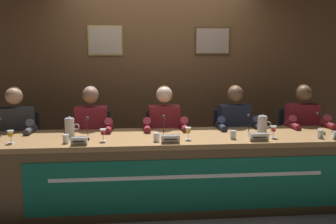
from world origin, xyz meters
The scene contains 30 objects.
ground_plane centered at (0.00, 0.00, 0.00)m, with size 12.00×12.00×0.00m, color #70665B.
wall_back_panelled centered at (0.00, 1.30, 1.30)m, with size 5.73×0.14×2.60m.
conference_table centered at (0.01, -0.13, 0.53)m, with size 4.53×0.86×0.75m.
chair_far_left centered at (-1.69, 0.61, 0.44)m, with size 0.44×0.45×0.90m.
panelist_far_left centered at (-1.69, 0.41, 0.72)m, with size 0.51×0.48×1.23m.
juice_glass_far_left centered at (-1.53, -0.20, 0.83)m, with size 0.06×0.06×0.12m.
chair_left centered at (-0.85, 0.61, 0.44)m, with size 0.44×0.45×0.90m.
panelist_left centered at (-0.85, 0.41, 0.72)m, with size 0.51×0.48×1.23m.
nameplate_left centered at (-0.87, -0.34, 0.79)m, with size 0.15×0.06×0.08m.
juice_glass_left centered at (-0.65, -0.20, 0.83)m, with size 0.06×0.06×0.12m.
water_cup_left centered at (-1.00, -0.25, 0.78)m, with size 0.06×0.06×0.08m.
microphone_left centered at (-0.82, -0.09, 0.82)m, with size 0.06×0.17×0.22m.
chair_center centered at (0.00, 0.61, 0.44)m, with size 0.44×0.45×0.90m.
panelist_center centered at (0.00, 0.41, 0.72)m, with size 0.51×0.48×1.23m.
nameplate_center centered at (-0.01, -0.33, 0.79)m, with size 0.18×0.06×0.08m.
juice_glass_center centered at (0.18, -0.20, 0.83)m, with size 0.06×0.06×0.12m.
water_cup_center centered at (-0.14, -0.26, 0.78)m, with size 0.06×0.06×0.08m.
microphone_center centered at (-0.04, -0.07, 0.82)m, with size 0.06×0.17×0.22m.
chair_right centered at (0.85, 0.61, 0.44)m, with size 0.44×0.45×0.90m.
panelist_right centered at (0.85, 0.41, 0.72)m, with size 0.51×0.48×1.23m.
nameplate_right centered at (0.87, -0.33, 0.79)m, with size 0.19×0.06×0.08m.
juice_glass_right centered at (1.06, -0.21, 0.83)m, with size 0.06×0.06×0.12m.
water_cup_right centered at (0.64, -0.22, 0.78)m, with size 0.06×0.06×0.08m.
microphone_right centered at (0.86, -0.08, 0.82)m, with size 0.06×0.17×0.22m.
chair_far_right centered at (1.69, 0.61, 0.44)m, with size 0.44×0.45×0.90m.
panelist_far_right centered at (1.69, 0.41, 0.72)m, with size 0.51×0.48×1.23m.
water_cup_far_right centered at (1.53, -0.26, 0.78)m, with size 0.06×0.06×0.08m.
microphone_far_right centered at (1.65, -0.04, 0.82)m, with size 0.06×0.17×0.22m.
water_pitcher_left_side centered at (-1.02, 0.06, 0.84)m, with size 0.15×0.10×0.21m.
water_pitcher_right_side centered at (1.02, 0.01, 0.84)m, with size 0.15×0.10×0.21m.
Camera 1 is at (-0.34, -3.70, 1.56)m, focal length 38.68 mm.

